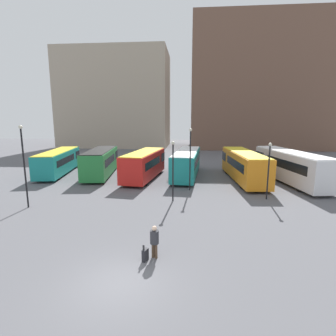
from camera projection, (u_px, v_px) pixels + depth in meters
ground_plane at (120, 283)px, 10.81m from camera, size 160.00×160.00×0.00m
building_block_left at (116, 100)px, 66.24m from camera, size 26.17×15.00×23.17m
building_block_right at (257, 87)px, 62.82m from camera, size 31.30×17.79×28.99m
bus_0 at (59, 161)px, 32.72m from camera, size 4.28×11.14×2.88m
bus_1 at (101, 161)px, 31.54m from camera, size 3.88×10.14×3.14m
bus_2 at (144, 164)px, 29.87m from camera, size 3.74×9.89×3.10m
bus_3 at (187, 162)px, 31.17m from camera, size 3.46×11.43×3.04m
bus_4 at (244, 165)px, 29.04m from camera, size 3.36×11.76×3.19m
bus_5 at (290, 165)px, 28.14m from camera, size 4.43×12.65×3.35m
traveler at (154, 239)px, 12.62m from camera, size 0.56×0.56×1.64m
suitcase at (145, 255)px, 12.47m from camera, size 0.31×0.41×0.86m
lamp_post_0 at (269, 166)px, 21.74m from camera, size 0.28×0.28×4.80m
lamp_post_1 at (173, 166)px, 21.20m from camera, size 0.28×0.28×4.96m
lamp_post_2 at (24, 161)px, 19.50m from camera, size 0.28×0.28×6.26m
lamp_post_3 at (190, 155)px, 24.47m from camera, size 0.28×0.28×5.88m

